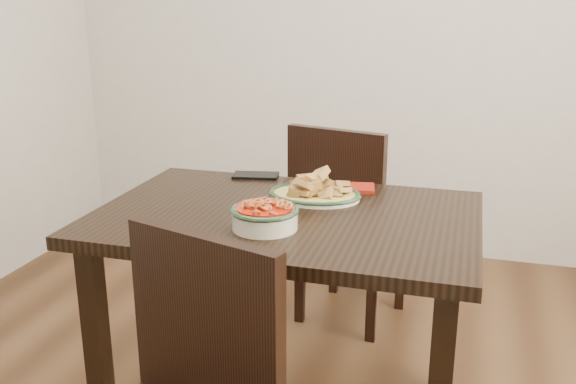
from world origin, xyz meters
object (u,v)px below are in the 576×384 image
(fish_plate, at_px, (315,185))
(smartphone, at_px, (256,175))
(chair_far, at_px, (345,216))
(noodle_bowl, at_px, (265,214))
(dining_table, at_px, (286,243))

(fish_plate, height_order, smartphone, fish_plate)
(chair_far, bearing_deg, noodle_bowl, 99.72)
(noodle_bowl, bearing_deg, fish_plate, 77.70)
(chair_far, height_order, noodle_bowl, chair_far)
(dining_table, height_order, noodle_bowl, noodle_bowl)
(fish_plate, distance_m, smartphone, 0.34)
(fish_plate, distance_m, noodle_bowl, 0.32)
(chair_far, xyz_separation_m, fish_plate, (0.00, -0.57, 0.30))
(fish_plate, bearing_deg, dining_table, -106.84)
(fish_plate, height_order, noodle_bowl, fish_plate)
(dining_table, relative_size, fish_plate, 3.91)
(dining_table, xyz_separation_m, fish_plate, (0.05, 0.16, 0.15))
(chair_far, height_order, fish_plate, chair_far)
(chair_far, relative_size, smartphone, 5.35)
(fish_plate, relative_size, noodle_bowl, 1.50)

